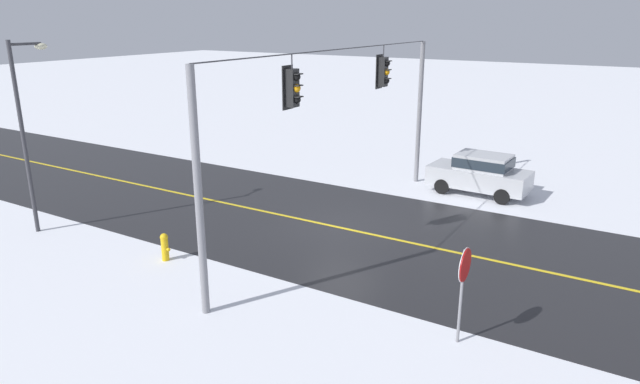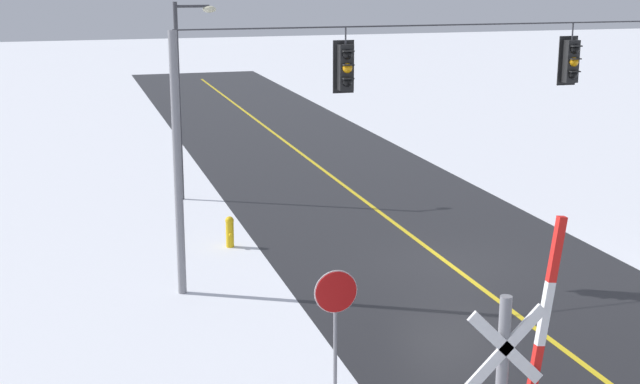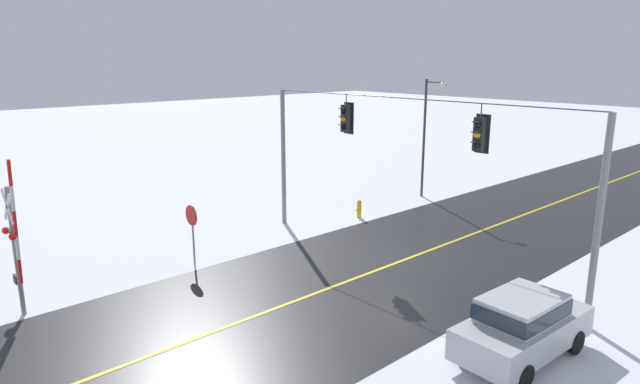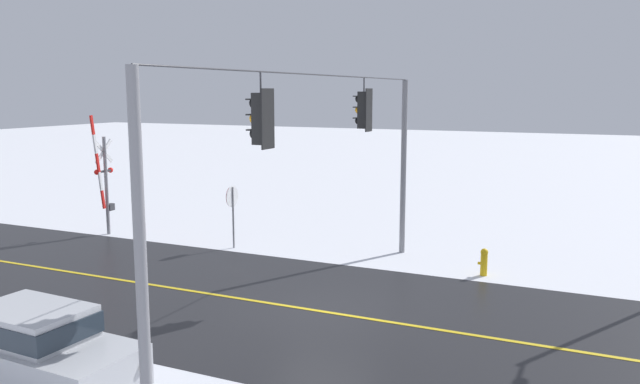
# 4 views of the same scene
# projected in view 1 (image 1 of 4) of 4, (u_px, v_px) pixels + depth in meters

# --- Properties ---
(ground_plane) EXTENTS (160.00, 160.00, 0.00)m
(ground_plane) POSITION_uv_depth(u_px,v_px,m) (341.00, 228.00, 20.12)
(ground_plane) COLOR white
(road_asphalt) EXTENTS (9.00, 80.00, 0.01)m
(road_asphalt) POSITION_uv_depth(u_px,v_px,m) (213.00, 201.00, 23.10)
(road_asphalt) COLOR black
(road_asphalt) RESTS_ON ground
(lane_centre_line) EXTENTS (0.14, 72.00, 0.01)m
(lane_centre_line) POSITION_uv_depth(u_px,v_px,m) (213.00, 200.00, 23.10)
(lane_centre_line) COLOR gold
(lane_centre_line) RESTS_ON ground
(signal_span) EXTENTS (14.20, 0.47, 6.22)m
(signal_span) POSITION_uv_depth(u_px,v_px,m) (343.00, 116.00, 18.95)
(signal_span) COLOR gray
(signal_span) RESTS_ON ground
(stop_sign) EXTENTS (0.80, 0.09, 2.35)m
(stop_sign) POSITION_uv_depth(u_px,v_px,m) (464.00, 275.00, 12.57)
(stop_sign) COLOR gray
(stop_sign) RESTS_ON ground
(parked_car_silver) EXTENTS (1.96, 4.26, 1.74)m
(parked_car_silver) POSITION_uv_depth(u_px,v_px,m) (480.00, 172.00, 23.68)
(parked_car_silver) COLOR #B7BABF
(parked_car_silver) RESTS_ON ground
(streetlamp_near) EXTENTS (1.39, 0.28, 6.50)m
(streetlamp_near) POSITION_uv_depth(u_px,v_px,m) (27.00, 120.00, 18.85)
(streetlamp_near) COLOR #38383D
(streetlamp_near) RESTS_ON ground
(fire_hydrant) EXTENTS (0.24, 0.31, 0.88)m
(fire_hydrant) POSITION_uv_depth(u_px,v_px,m) (165.00, 246.00, 17.34)
(fire_hydrant) COLOR gold
(fire_hydrant) RESTS_ON ground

